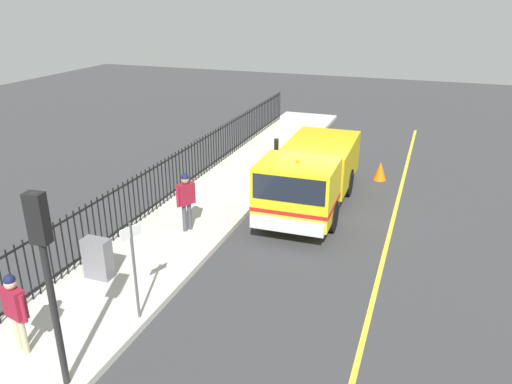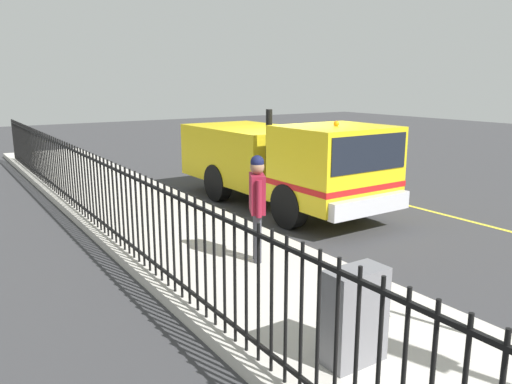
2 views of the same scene
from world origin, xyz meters
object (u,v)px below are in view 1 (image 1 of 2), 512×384
object	(u,v)px
pedestrian_distant	(15,306)
street_sign	(134,260)
worker_standing	(186,196)
utility_cabinet	(98,258)
traffic_light_near	(44,254)
traffic_cone	(380,171)
work_truck	(310,173)

from	to	relation	value
pedestrian_distant	street_sign	bearing A→B (deg)	-117.50
worker_standing	utility_cabinet	bearing A→B (deg)	-167.22
traffic_light_near	street_sign	world-z (taller)	traffic_light_near
pedestrian_distant	utility_cabinet	xyz separation A→B (m)	(0.30, -2.80, -0.53)
traffic_light_near	street_sign	bearing A→B (deg)	79.62
street_sign	traffic_cone	bearing A→B (deg)	-109.08
worker_standing	pedestrian_distant	bearing A→B (deg)	-157.44
worker_standing	pedestrian_distant	distance (m)	5.90
traffic_cone	street_sign	xyz separation A→B (m)	(3.76, 10.87, 1.21)
utility_cabinet	traffic_cone	bearing A→B (deg)	-119.55
worker_standing	pedestrian_distant	size ratio (longest dim) A/B	1.03
work_truck	traffic_cone	size ratio (longest dim) A/B	8.99
utility_cabinet	street_sign	distance (m)	2.27
utility_cabinet	traffic_cone	distance (m)	11.27
utility_cabinet	traffic_light_near	bearing A→B (deg)	117.09
traffic_light_near	traffic_cone	xyz separation A→B (m)	(-3.92, -13.00, -2.42)
worker_standing	utility_cabinet	xyz separation A→B (m)	(0.82, 3.08, -0.56)
work_truck	worker_standing	world-z (taller)	work_truck
traffic_light_near	utility_cabinet	world-z (taller)	traffic_light_near
traffic_light_near	traffic_cone	bearing A→B (deg)	67.03
traffic_cone	traffic_light_near	bearing A→B (deg)	73.23
utility_cabinet	street_sign	size ratio (longest dim) A/B	0.46
traffic_light_near	pedestrian_distant	bearing A→B (deg)	157.08
utility_cabinet	street_sign	world-z (taller)	street_sign
traffic_cone	street_sign	size ratio (longest dim) A/B	0.32
traffic_light_near	utility_cabinet	bearing A→B (deg)	110.88
pedestrian_distant	work_truck	bearing A→B (deg)	-97.26
worker_standing	street_sign	world-z (taller)	street_sign
traffic_light_near	street_sign	xyz separation A→B (m)	(-0.16, -2.13, -1.21)
pedestrian_distant	traffic_cone	xyz separation A→B (m)	(-5.26, -12.60, -0.86)
worker_standing	street_sign	xyz separation A→B (m)	(-0.98, 4.16, 0.32)
work_truck	pedestrian_distant	distance (m)	9.58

